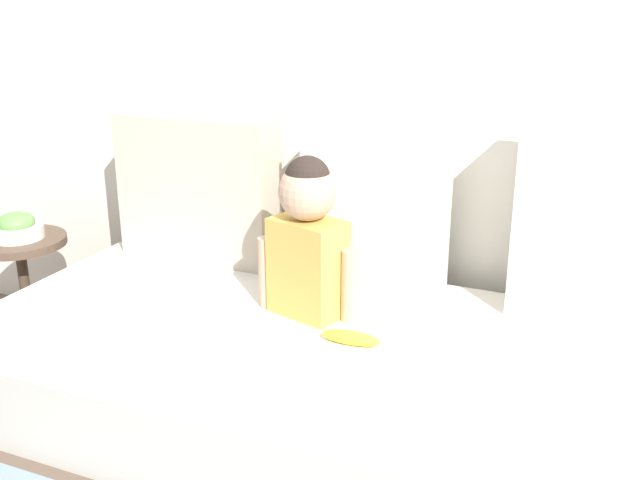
{
  "coord_description": "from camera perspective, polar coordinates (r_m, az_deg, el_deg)",
  "views": [
    {
      "loc": [
        0.74,
        -1.84,
        1.37
      ],
      "look_at": [
        -0.05,
        0.0,
        0.68
      ],
      "focal_mm": 41.6,
      "sensor_mm": 36.0,
      "label": 1
    }
  ],
  "objects": [
    {
      "name": "throw_pillow_left",
      "position": [
        2.67,
        -9.34,
        3.94
      ],
      "size": [
        0.58,
        0.16,
        0.51
      ],
      "primitive_type": "cube",
      "color": "#C1B29E",
      "rests_on": "couch"
    },
    {
      "name": "side_table",
      "position": [
        3.08,
        -21.96,
        -1.75
      ],
      "size": [
        0.35,
        0.35,
        0.46
      ],
      "color": "brown",
      "rests_on": "ground"
    },
    {
      "name": "ground_plane",
      "position": [
        2.41,
        1.18,
        -15.63
      ],
      "size": [
        12.0,
        12.0,
        0.0
      ],
      "primitive_type": "plane",
      "color": "brown"
    },
    {
      "name": "toddler",
      "position": [
        2.16,
        -0.94,
        0.34
      ],
      "size": [
        0.33,
        0.19,
        0.48
      ],
      "color": "gold",
      "rests_on": "couch"
    },
    {
      "name": "couch",
      "position": [
        2.29,
        1.22,
        -11.28
      ],
      "size": [
        2.14,
        0.86,
        0.43
      ],
      "color": "beige",
      "rests_on": "ground"
    },
    {
      "name": "throw_pillow_center",
      "position": [
        2.39,
        4.27,
        2.33
      ],
      "size": [
        0.46,
        0.16,
        0.51
      ],
      "primitive_type": "cube",
      "color": "silver",
      "rests_on": "couch"
    },
    {
      "name": "fruit_bowl",
      "position": [
        3.03,
        -22.3,
        0.89
      ],
      "size": [
        0.2,
        0.2,
        0.1
      ],
      "color": "silver",
      "rests_on": "side_table"
    },
    {
      "name": "throw_pillow_right",
      "position": [
        2.26,
        20.38,
        1.19
      ],
      "size": [
        0.44,
        0.16,
        0.59
      ],
      "primitive_type": "cube",
      "color": "silver",
      "rests_on": "couch"
    },
    {
      "name": "back_wall",
      "position": [
        2.52,
        6.31,
        13.74
      ],
      "size": [
        5.34,
        0.1,
        2.28
      ],
      "primitive_type": "cube",
      "color": "silver",
      "rests_on": "ground"
    },
    {
      "name": "banana",
      "position": [
        2.06,
        2.4,
        -7.53
      ],
      "size": [
        0.17,
        0.05,
        0.04
      ],
      "primitive_type": "ellipsoid",
      "rotation": [
        0.0,
        0.0,
        0.04
      ],
      "color": "yellow",
      "rests_on": "couch"
    }
  ]
}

